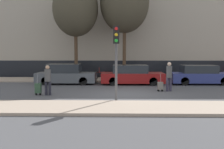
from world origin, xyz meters
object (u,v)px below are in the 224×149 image
(trolley_left, at_px, (38,88))
(bare_tree_down_street, at_px, (125,3))
(parked_car_2, at_px, (200,75))
(pedestrian_right, at_px, (169,75))
(pedestrian_left, at_px, (48,78))
(parked_car_0, at_px, (66,75))
(parked_car_1, at_px, (132,75))
(trolley_right, at_px, (160,86))
(traffic_light, at_px, (116,48))
(parked_bicycle, at_px, (101,75))
(bare_tree_near_crossing, at_px, (75,9))

(trolley_left, bearing_deg, bare_tree_down_street, 55.73)
(parked_car_2, xyz_separation_m, trolley_left, (-10.50, -5.06, -0.27))
(pedestrian_right, bearing_deg, pedestrian_left, -178.86)
(parked_car_0, xyz_separation_m, trolley_left, (-0.51, -5.04, -0.30))
(parked_car_1, height_order, trolley_right, parked_car_1)
(traffic_light, bearing_deg, pedestrian_right, 47.79)
(traffic_light, bearing_deg, trolley_left, 155.78)
(traffic_light, xyz_separation_m, bare_tree_down_street, (0.65, 9.18, 3.83))
(bare_tree_down_street, bearing_deg, parked_car_1, -78.08)
(pedestrian_right, xyz_separation_m, trolley_right, (-0.54, -0.11, -0.66))
(parked_bicycle, bearing_deg, parked_car_1, -46.37)
(trolley_left, height_order, bare_tree_down_street, bare_tree_down_street)
(parked_car_2, relative_size, pedestrian_right, 2.55)
(parked_car_1, relative_size, bare_tree_near_crossing, 0.57)
(trolley_right, bearing_deg, pedestrian_right, 12.01)
(trolley_left, xyz_separation_m, bare_tree_down_street, (4.94, 7.25, 5.97))
(parked_car_1, distance_m, traffic_light, 7.19)
(pedestrian_left, relative_size, bare_tree_down_street, 0.19)
(trolley_left, distance_m, trolley_right, 7.10)
(parked_car_0, distance_m, pedestrian_left, 5.07)
(parked_bicycle, bearing_deg, trolley_left, -112.11)
(pedestrian_left, bearing_deg, parked_bicycle, 74.17)
(parked_bicycle, bearing_deg, pedestrian_left, -108.33)
(trolley_left, relative_size, trolley_right, 1.08)
(pedestrian_right, bearing_deg, trolley_left, -179.96)
(parked_car_1, distance_m, pedestrian_right, 3.93)
(traffic_light, distance_m, bare_tree_down_street, 9.97)
(parked_car_0, distance_m, traffic_light, 8.15)
(pedestrian_right, bearing_deg, bare_tree_near_crossing, 128.82)
(traffic_light, bearing_deg, parked_car_2, 48.35)
(parked_car_0, relative_size, bare_tree_down_street, 0.50)
(pedestrian_right, bearing_deg, bare_tree_down_street, 102.26)
(traffic_light, height_order, parked_bicycle, traffic_light)
(pedestrian_left, bearing_deg, parked_car_2, 29.54)
(pedestrian_right, relative_size, parked_bicycle, 0.99)
(parked_car_1, height_order, parked_bicycle, parked_car_1)
(pedestrian_left, distance_m, parked_bicycle, 7.88)
(traffic_light, height_order, bare_tree_down_street, bare_tree_down_street)
(trolley_left, xyz_separation_m, parked_bicycle, (3.02, 7.44, 0.11))
(parked_bicycle, relative_size, bare_tree_near_crossing, 0.22)
(bare_tree_near_crossing, height_order, bare_tree_down_street, bare_tree_down_street)
(parked_car_2, height_order, parked_bicycle, parked_car_2)
(parked_bicycle, bearing_deg, traffic_light, -82.30)
(parked_car_0, relative_size, parked_car_1, 0.96)
(parked_car_2, relative_size, parked_bicycle, 2.54)
(trolley_right, xyz_separation_m, traffic_light, (-2.65, -3.40, 2.19))
(parked_car_0, bearing_deg, parked_bicycle, 43.62)
(parked_car_0, xyz_separation_m, parked_car_1, (4.92, -0.12, -0.02))
(parked_bicycle, distance_m, bare_tree_down_street, 6.18)
(bare_tree_near_crossing, bearing_deg, pedestrian_left, -93.58)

